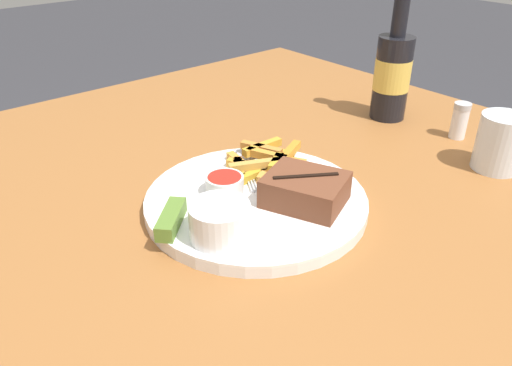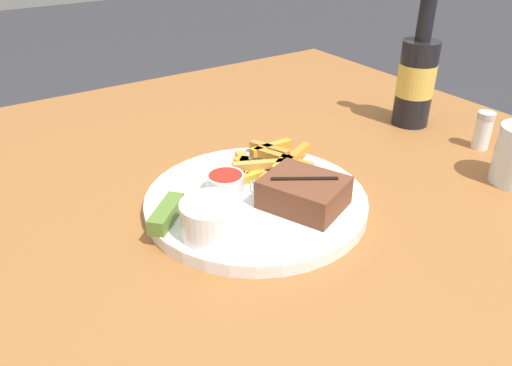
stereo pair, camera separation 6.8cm
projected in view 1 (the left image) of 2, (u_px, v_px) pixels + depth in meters
dining_table at (256, 248)px, 0.73m from camera, size 1.22×1.22×0.72m
dinner_plate at (256, 201)px, 0.69m from camera, size 0.31×0.31×0.02m
steak_portion at (305, 190)px, 0.66m from camera, size 0.13×0.12×0.04m
fries_pile at (263, 161)px, 0.75m from camera, size 0.10×0.14×0.02m
coleslaw_cup at (220, 219)px, 0.59m from camera, size 0.07×0.07×0.05m
dipping_sauce_cup at (225, 184)px, 0.69m from camera, size 0.05×0.05×0.03m
pickle_spear at (171, 219)px, 0.62m from camera, size 0.07×0.07×0.02m
fork_utensil at (246, 167)px, 0.75m from camera, size 0.12×0.08×0.00m
beer_bottle at (392, 72)px, 0.94m from camera, size 0.07×0.07×0.25m
drinking_glass at (500, 143)px, 0.77m from camera, size 0.07×0.07×0.09m
salt_shaker at (460, 120)px, 0.88m from camera, size 0.03×0.03×0.07m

